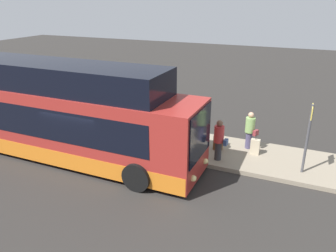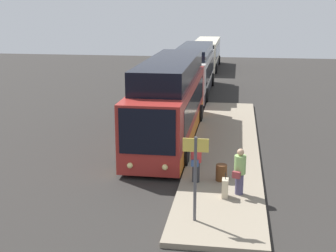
{
  "view_description": "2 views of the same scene",
  "coord_description": "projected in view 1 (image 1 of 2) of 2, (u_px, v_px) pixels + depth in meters",
  "views": [
    {
      "loc": [
        8.08,
        -10.06,
        6.58
      ],
      "look_at": [
        3.34,
        0.85,
        1.92
      ],
      "focal_mm": 35.0,
      "sensor_mm": 36.0,
      "label": 1
    },
    {
      "loc": [
        22.09,
        3.66,
        6.93
      ],
      "look_at": [
        3.34,
        0.85,
        1.92
      ],
      "focal_mm": 50.0,
      "sensor_mm": 36.0,
      "label": 2
    }
  ],
  "objects": [
    {
      "name": "passenger_boarding",
      "position": [
        250.0,
        129.0,
        14.65
      ],
      "size": [
        0.68,
        0.55,
        1.72
      ],
      "rotation": [
        0.0,
        0.0,
        -1.96
      ],
      "color": "#4C476B",
      "rests_on": "platform"
    },
    {
      "name": "sign_post",
      "position": [
        309.0,
        131.0,
        12.27
      ],
      "size": [
        0.1,
        0.81,
        2.78
      ],
      "color": "#4C4C51",
      "rests_on": "platform"
    },
    {
      "name": "bus_lead",
      "position": [
        64.0,
        117.0,
        14.0
      ],
      "size": [
        12.16,
        2.87,
        4.15
      ],
      "color": "maroon",
      "rests_on": "ground"
    },
    {
      "name": "trash_bin",
      "position": [
        218.0,
        143.0,
        14.75
      ],
      "size": [
        0.44,
        0.44,
        0.65
      ],
      "color": "#593319",
      "rests_on": "platform"
    },
    {
      "name": "passenger_waiting",
      "position": [
        219.0,
        139.0,
        13.58
      ],
      "size": [
        0.61,
        0.44,
        1.77
      ],
      "rotation": [
        0.0,
        0.0,
        -1.64
      ],
      "color": "#2D2D33",
      "rests_on": "platform"
    },
    {
      "name": "platform",
      "position": [
        126.0,
        135.0,
        16.69
      ],
      "size": [
        20.0,
        3.19,
        0.18
      ],
      "color": "gray",
      "rests_on": "ground"
    },
    {
      "name": "ground",
      "position": [
        89.0,
        163.0,
        13.99
      ],
      "size": [
        80.0,
        80.0,
        0.0
      ],
      "primitive_type": "plane",
      "color": "#2B2826"
    },
    {
      "name": "suitcase",
      "position": [
        255.0,
        147.0,
        14.31
      ],
      "size": [
        0.39,
        0.22,
        0.92
      ],
      "color": "beige",
      "rests_on": "platform"
    }
  ]
}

